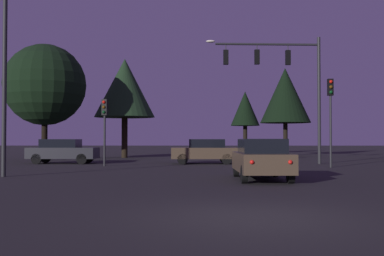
% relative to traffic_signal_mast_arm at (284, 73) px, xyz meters
% --- Properties ---
extents(ground_plane, '(168.00, 168.00, 0.00)m').
position_rel_traffic_signal_mast_arm_xyz_m(ground_plane, '(-4.18, 4.84, -5.58)').
color(ground_plane, black).
rests_on(ground_plane, ground).
extents(traffic_signal_mast_arm, '(7.08, 0.66, 7.83)m').
position_rel_traffic_signal_mast_arm_xyz_m(traffic_signal_mast_arm, '(0.00, 0.00, 0.00)').
color(traffic_signal_mast_arm, '#232326').
rests_on(traffic_signal_mast_arm, ground).
extents(traffic_light_corner_left, '(0.31, 0.35, 4.76)m').
position_rel_traffic_signal_mast_arm_xyz_m(traffic_light_corner_left, '(1.81, -3.61, -2.23)').
color(traffic_light_corner_left, '#232326').
rests_on(traffic_light_corner_left, ground).
extents(traffic_light_corner_right, '(0.33, 0.37, 3.77)m').
position_rel_traffic_signal_mast_arm_xyz_m(traffic_light_corner_right, '(-10.58, -2.61, -2.89)').
color(traffic_light_corner_right, '#232326').
rests_on(traffic_light_corner_right, ground).
extents(car_nearside_lane, '(1.86, 4.51, 1.52)m').
position_rel_traffic_signal_mast_arm_xyz_m(car_nearside_lane, '(-2.92, -11.32, -4.78)').
color(car_nearside_lane, '#473828').
rests_on(car_nearside_lane, ground).
extents(car_crossing_left, '(4.32, 1.84, 1.52)m').
position_rel_traffic_signal_mast_arm_xyz_m(car_crossing_left, '(-13.78, 0.21, -4.78)').
color(car_crossing_left, '#232328').
rests_on(car_crossing_left, ground).
extents(car_crossing_right, '(4.15, 1.95, 1.52)m').
position_rel_traffic_signal_mast_arm_xyz_m(car_crossing_right, '(-4.91, 0.18, -4.78)').
color(car_crossing_right, '#473828').
rests_on(car_crossing_right, ground).
extents(parking_lot_lamp_post, '(1.70, 0.36, 7.86)m').
position_rel_traffic_signal_mast_arm_xyz_m(parking_lot_lamp_post, '(-13.10, -10.07, -0.58)').
color(parking_lot_lamp_post, '#232326').
rests_on(parking_lot_lamp_post, ground).
extents(tree_behind_sign, '(3.08, 3.08, 6.63)m').
position_rel_traffic_signal_mast_arm_xyz_m(tree_behind_sign, '(-0.42, 20.86, -0.83)').
color(tree_behind_sign, black).
rests_on(tree_behind_sign, ground).
extents(tree_center_horizon, '(4.99, 4.99, 8.21)m').
position_rel_traffic_signal_mast_arm_xyz_m(tree_center_horizon, '(-11.46, 9.71, 0.18)').
color(tree_center_horizon, black).
rests_on(tree_center_horizon, ground).
extents(tree_right_cluster, '(4.68, 4.68, 8.20)m').
position_rel_traffic_signal_mast_arm_xyz_m(tree_right_cluster, '(2.75, 14.90, 0.04)').
color(tree_right_cluster, black).
rests_on(tree_right_cluster, ground).
extents(tree_lot_edge, '(5.90, 5.90, 8.43)m').
position_rel_traffic_signal_mast_arm_xyz_m(tree_lot_edge, '(-16.50, 4.88, -0.11)').
color(tree_lot_edge, black).
rests_on(tree_lot_edge, ground).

